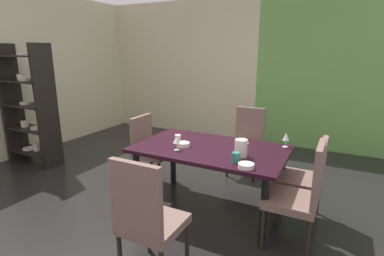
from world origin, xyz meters
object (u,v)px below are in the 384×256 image
at_px(chair_left_far, 149,147).
at_px(pitcher_right, 241,148).
at_px(dining_table, 210,155).
at_px(cup_corner, 178,139).
at_px(serving_bowl_center, 183,144).
at_px(wine_glass_rear, 286,137).
at_px(chair_right_far, 307,175).
at_px(display_shelf, 29,105).
at_px(chair_head_far, 247,138).
at_px(serving_bowl_near_shelf, 246,166).
at_px(chair_right_near, 302,192).
at_px(wine_glass_south, 177,140).
at_px(chair_head_near, 147,217).
at_px(cup_near_window, 236,157).

height_order(chair_left_far, pitcher_right, chair_left_far).
distance_m(dining_table, cup_corner, 0.42).
bearing_deg(serving_bowl_center, wine_glass_rear, 26.50).
bearing_deg(wine_glass_rear, chair_right_far, -26.09).
xyz_separation_m(display_shelf, cup_corner, (2.67, -0.06, -0.15)).
height_order(chair_left_far, chair_head_far, chair_head_far).
bearing_deg(chair_head_far, serving_bowl_near_shelf, 106.61).
bearing_deg(serving_bowl_center, chair_right_near, -6.49).
xyz_separation_m(wine_glass_south, wine_glass_rear, (0.99, 0.63, 0.00)).
xyz_separation_m(chair_head_near, serving_bowl_near_shelf, (0.49, 0.82, 0.20)).
xyz_separation_m(display_shelf, wine_glass_rear, (3.79, 0.33, -0.08)).
bearing_deg(chair_right_near, dining_table, 75.65).
bearing_deg(chair_head_near, display_shelf, 157.82).
xyz_separation_m(cup_corner, pitcher_right, (0.78, -0.10, 0.04)).
relative_size(chair_right_far, wine_glass_south, 6.10).
bearing_deg(wine_glass_rear, dining_table, -152.00).
bearing_deg(wine_glass_rear, cup_corner, -160.58).
relative_size(serving_bowl_center, cup_corner, 1.53).
bearing_deg(pitcher_right, display_shelf, 177.28).
relative_size(chair_head_near, serving_bowl_near_shelf, 7.10).
bearing_deg(serving_bowl_near_shelf, cup_near_window, 145.25).
height_order(serving_bowl_center, cup_near_window, cup_near_window).
relative_size(chair_head_far, serving_bowl_center, 6.83).
relative_size(dining_table, chair_right_far, 1.80).
bearing_deg(serving_bowl_center, cup_corner, 141.73).
distance_m(wine_glass_rear, cup_corner, 1.18).
xyz_separation_m(serving_bowl_near_shelf, cup_near_window, (-0.13, 0.09, 0.03)).
xyz_separation_m(dining_table, chair_right_far, (0.98, 0.25, -0.14)).
height_order(chair_head_near, chair_head_far, chair_head_near).
distance_m(chair_right_far, serving_bowl_center, 1.32).
height_order(chair_head_near, display_shelf, display_shelf).
xyz_separation_m(chair_right_far, pitcher_right, (-0.60, -0.37, 0.31)).
relative_size(chair_left_far, wine_glass_rear, 5.72).
bearing_deg(wine_glass_south, pitcher_right, 11.60).
xyz_separation_m(dining_table, wine_glass_rear, (0.72, 0.38, 0.20)).
bearing_deg(chair_head_far, cup_corner, 70.09).
bearing_deg(chair_head_near, serving_bowl_center, 105.04).
bearing_deg(dining_table, chair_head_near, -88.71).
bearing_deg(serving_bowl_near_shelf, wine_glass_rear, 75.71).
relative_size(chair_right_near, chair_right_far, 1.12).
distance_m(dining_table, serving_bowl_near_shelf, 0.66).
height_order(chair_right_near, display_shelf, display_shelf).
bearing_deg(chair_left_far, cup_corner, 65.79).
bearing_deg(display_shelf, chair_right_far, 2.85).
distance_m(chair_head_far, cup_corner, 1.32).
relative_size(wine_glass_rear, serving_bowl_center, 1.15).
relative_size(chair_left_far, pitcher_right, 5.27).
bearing_deg(chair_right_near, display_shelf, 85.70).
bearing_deg(chair_right_far, dining_table, 104.50).
xyz_separation_m(chair_right_near, pitcher_right, (-0.61, 0.14, 0.28)).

